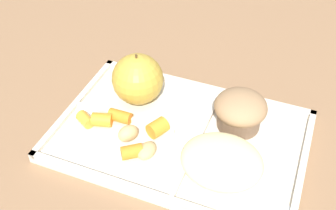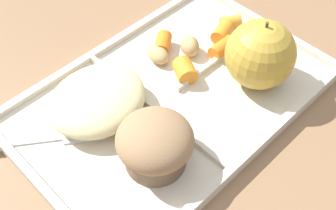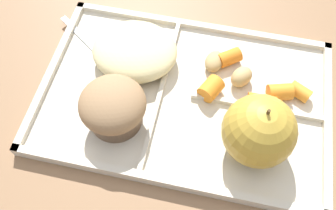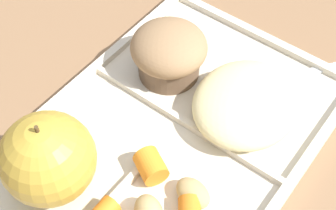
{
  "view_description": "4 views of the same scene",
  "coord_description": "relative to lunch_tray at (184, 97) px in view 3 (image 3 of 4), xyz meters",
  "views": [
    {
      "loc": [
        0.15,
        -0.44,
        0.5
      ],
      "look_at": [
        -0.03,
        0.02,
        0.05
      ],
      "focal_mm": 44.2,
      "sensor_mm": 36.0,
      "label": 1
    },
    {
      "loc": [
        0.26,
        0.25,
        0.43
      ],
      "look_at": [
        0.03,
        0.02,
        0.03
      ],
      "focal_mm": 46.06,
      "sensor_mm": 36.0,
      "label": 2
    },
    {
      "loc": [
        -0.03,
        0.26,
        0.44
      ],
      "look_at": [
        0.02,
        0.03,
        0.03
      ],
      "focal_mm": 38.67,
      "sensor_mm": 36.0,
      "label": 3
    },
    {
      "loc": [
        -0.21,
        -0.17,
        0.43
      ],
      "look_at": [
        0.01,
        0.0,
        0.06
      ],
      "focal_mm": 51.35,
      "sensor_mm": 36.0,
      "label": 4
    }
  ],
  "objects": [
    {
      "name": "carrot_slice_edge",
      "position": [
        -0.1,
        -0.01,
        0.01
      ],
      "size": [
        0.04,
        0.02,
        0.02
      ],
      "primitive_type": "cylinder",
      "rotation": [
        0.0,
        1.57,
        3.16
      ],
      "color": "orange",
      "rests_on": "lunch_tray"
    },
    {
      "name": "plastic_fork",
      "position": [
        0.15,
        -0.05,
        0.01
      ],
      "size": [
        0.13,
        0.1,
        0.0
      ],
      "color": "silver",
      "rests_on": "lunch_tray"
    },
    {
      "name": "carrot_slice_large",
      "position": [
        -0.03,
        -0.01,
        0.02
      ],
      "size": [
        0.04,
        0.04,
        0.03
      ],
      "primitive_type": "cylinder",
      "rotation": [
        0.0,
        1.57,
        1.1
      ],
      "color": "orange",
      "rests_on": "lunch_tray"
    },
    {
      "name": "carrot_slice_back",
      "position": [
        -0.05,
        -0.07,
        0.01
      ],
      "size": [
        0.04,
        0.04,
        0.02
      ],
      "primitive_type": "cylinder",
      "rotation": [
        0.0,
        1.57,
        0.64
      ],
      "color": "orange",
      "rests_on": "lunch_tray"
    },
    {
      "name": "bran_muffin",
      "position": [
        0.08,
        0.06,
        0.04
      ],
      "size": [
        0.09,
        0.09,
        0.06
      ],
      "color": "brown",
      "rests_on": "lunch_tray"
    },
    {
      "name": "carrot_slice_center",
      "position": [
        -0.15,
        -0.03,
        0.01
      ],
      "size": [
        0.03,
        0.03,
        0.02
      ],
      "primitive_type": "cylinder",
      "rotation": [
        0.0,
        1.57,
        2.64
      ],
      "color": "orange",
      "rests_on": "lunch_tray"
    },
    {
      "name": "meatball_back",
      "position": [
        0.09,
        -0.04,
        0.02
      ],
      "size": [
        0.04,
        0.04,
        0.04
      ],
      "primitive_type": "sphere",
      "color": "brown",
      "rests_on": "lunch_tray"
    },
    {
      "name": "carrot_slice_small",
      "position": [
        -0.13,
        -0.03,
        0.02
      ],
      "size": [
        0.04,
        0.03,
        0.02
      ],
      "primitive_type": "cylinder",
      "rotation": [
        0.0,
        1.57,
        3.42
      ],
      "color": "orange",
      "rests_on": "lunch_tray"
    },
    {
      "name": "lunch_tray",
      "position": [
        0.0,
        0.0,
        0.0
      ],
      "size": [
        0.4,
        0.26,
        0.02
      ],
      "color": "beige",
      "rests_on": "ground"
    },
    {
      "name": "egg_noodle_pile",
      "position": [
        0.08,
        -0.05,
        0.02
      ],
      "size": [
        0.12,
        0.11,
        0.04
      ],
      "primitive_type": "ellipsoid",
      "color": "beige",
      "rests_on": "lunch_tray"
    },
    {
      "name": "green_apple",
      "position": [
        -0.1,
        0.06,
        0.05
      ],
      "size": [
        0.09,
        0.09,
        0.1
      ],
      "color": "#B79333",
      "rests_on": "lunch_tray"
    },
    {
      "name": "potato_chunk_large",
      "position": [
        -0.03,
        -0.06,
        0.01
      ],
      "size": [
        0.03,
        0.04,
        0.02
      ],
      "primitive_type": "ellipsoid",
      "rotation": [
        0.0,
        0.0,
        1.42
      ],
      "color": "tan",
      "rests_on": "lunch_tray"
    },
    {
      "name": "potato_chunk_golden",
      "position": [
        -0.07,
        -0.04,
        0.02
      ],
      "size": [
        0.04,
        0.04,
        0.03
      ],
      "primitive_type": "ellipsoid",
      "rotation": [
        0.0,
        0.0,
        4.17
      ],
      "color": "tan",
      "rests_on": "lunch_tray"
    },
    {
      "name": "meatball_center",
      "position": [
        0.07,
        -0.03,
        0.02
      ],
      "size": [
        0.04,
        0.04,
        0.04
      ],
      "primitive_type": "sphere",
      "color": "brown",
      "rests_on": "lunch_tray"
    },
    {
      "name": "ground",
      "position": [
        0.0,
        -0.0,
        -0.01
      ],
      "size": [
        6.0,
        6.0,
        0.0
      ],
      "primitive_type": "plane",
      "color": "#846042"
    }
  ]
}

